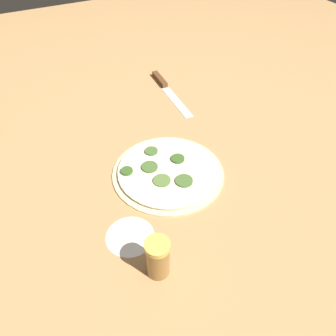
% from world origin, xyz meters
% --- Properties ---
extents(ground_plane, '(3.00, 3.00, 0.00)m').
position_xyz_m(ground_plane, '(0.00, 0.00, 0.00)').
color(ground_plane, tan).
extents(pizza, '(0.30, 0.30, 0.02)m').
position_xyz_m(pizza, '(-0.00, 0.00, 0.01)').
color(pizza, beige).
rests_on(pizza, ground_plane).
extents(knife, '(0.05, 0.31, 0.02)m').
position_xyz_m(knife, '(0.20, 0.41, 0.01)').
color(knife, silver).
rests_on(knife, ground_plane).
extents(spice_jar, '(0.05, 0.05, 0.10)m').
position_xyz_m(spice_jar, '(-0.15, -0.24, 0.05)').
color(spice_jar, olive).
rests_on(spice_jar, ground_plane).
extents(flour_patch, '(0.11, 0.11, 0.00)m').
position_xyz_m(flour_patch, '(-0.17, -0.14, 0.00)').
color(flour_patch, white).
rests_on(flour_patch, ground_plane).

